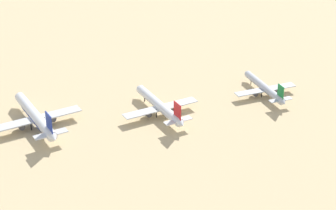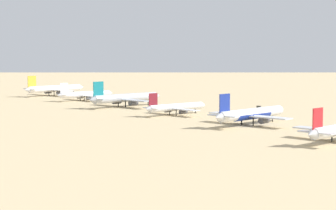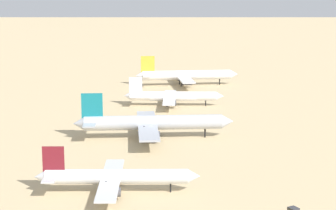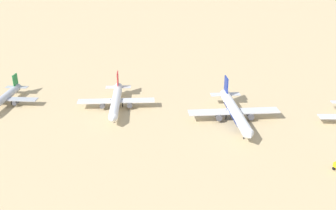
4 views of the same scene
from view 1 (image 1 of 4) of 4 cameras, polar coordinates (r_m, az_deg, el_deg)
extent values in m
cylinder|color=#B2B7C1|center=(295.92, 9.20, 1.71)|extent=(34.08, 6.18, 3.58)
cone|color=#B2B7C1|center=(310.34, 7.51, 3.09)|extent=(3.27, 3.73, 3.51)
cone|color=#B2B7C1|center=(282.11, 11.04, 0.21)|extent=(2.88, 3.41, 3.22)
cube|color=#197A38|center=(282.80, 10.76, 1.25)|extent=(5.19, 0.73, 6.59)
cube|color=#A4A8B2|center=(284.06, 10.75, 0.51)|extent=(3.88, 11.50, 0.34)
cube|color=#A4A8B2|center=(295.11, 9.33, 1.49)|extent=(7.16, 32.29, 0.42)
cylinder|color=#4C4C54|center=(293.60, 8.28, 1.15)|extent=(4.11, 2.46, 2.17)
cylinder|color=#4C4C54|center=(298.97, 10.17, 1.49)|extent=(4.11, 2.46, 2.17)
cylinder|color=black|center=(306.84, 7.98, 2.32)|extent=(0.41, 0.41, 3.60)
cylinder|color=black|center=(293.89, 8.98, 1.07)|extent=(0.41, 0.41, 3.60)
cylinder|color=black|center=(296.22, 9.81, 1.22)|extent=(0.41, 0.41, 3.60)
cylinder|color=silver|center=(273.64, -0.87, -0.01)|extent=(39.07, 6.02, 4.11)
cone|color=silver|center=(290.58, -2.84, 1.68)|extent=(3.65, 4.19, 4.03)
cone|color=silver|center=(257.50, 1.32, -1.89)|extent=(3.21, 3.84, 3.70)
cube|color=red|center=(258.15, 0.90, -0.58)|extent=(5.96, 0.67, 7.57)
cube|color=silver|center=(259.75, 0.97, -1.50)|extent=(4.09, 13.13, 0.39)
cube|color=silver|center=(272.71, -0.71, -0.28)|extent=(7.21, 36.98, 0.49)
cylinder|color=#4C4C54|center=(271.45, -2.00, -0.79)|extent=(4.66, 2.71, 2.49)
cylinder|color=#4C4C54|center=(276.82, 0.39, -0.18)|extent=(4.66, 2.71, 2.49)
cylinder|color=black|center=(286.51, -2.26, 0.75)|extent=(0.48, 0.48, 4.13)
cylinder|color=black|center=(271.52, -1.12, -0.83)|extent=(0.48, 0.48, 4.13)
cylinder|color=black|center=(273.86, -0.08, -0.56)|extent=(0.48, 0.48, 4.13)
cylinder|color=silver|center=(270.10, -12.65, -0.99)|extent=(43.53, 7.94, 4.57)
cone|color=silver|center=(290.43, -14.17, 0.92)|extent=(4.19, 4.77, 4.48)
cone|color=silver|center=(250.54, -10.90, -3.19)|extent=(3.68, 4.36, 4.11)
cube|color=navy|center=(251.53, -11.36, -1.70)|extent=(6.63, 0.94, 8.42)
cube|color=silver|center=(253.30, -11.20, -2.74)|extent=(4.97, 14.69, 0.43)
cube|color=silver|center=(268.94, -12.51, -1.30)|extent=(9.19, 41.24, 0.54)
cylinder|color=#4C4C54|center=(268.85, -13.98, -1.89)|extent=(5.25, 3.15, 2.77)
cylinder|color=#4C4C54|center=(272.40, -11.11, -1.16)|extent=(5.25, 3.15, 2.77)
cylinder|color=black|center=(285.46, -13.67, -0.12)|extent=(0.53, 0.53, 4.59)
cylinder|color=black|center=(268.09, -13.01, -1.93)|extent=(0.53, 0.53, 4.59)
cylinder|color=black|center=(269.64, -11.76, -1.61)|extent=(0.53, 0.53, 4.59)
cylinder|color=navy|center=(270.26, -12.64, -1.06)|extent=(24.10, 6.43, 4.58)
camera|label=2|loc=(241.00, 48.56, -7.11)|focal=63.11mm
camera|label=3|loc=(293.98, 3.19, 11.49)|focal=64.59mm
camera|label=4|loc=(403.75, -15.29, 18.52)|focal=41.74mm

